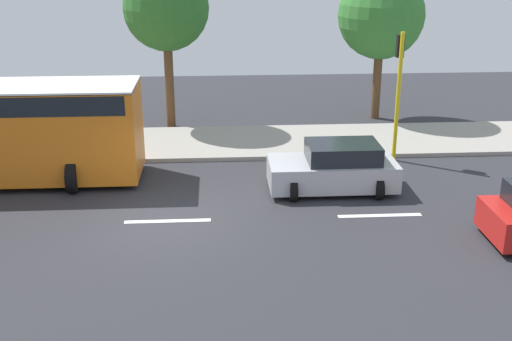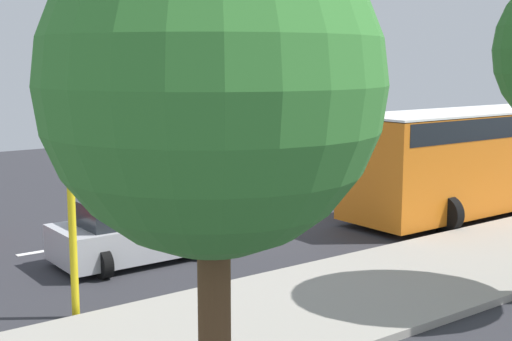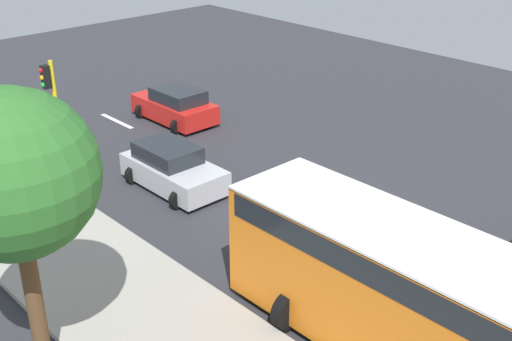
% 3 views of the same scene
% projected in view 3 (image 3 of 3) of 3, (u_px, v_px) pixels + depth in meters
% --- Properties ---
extents(ground_plane, '(40.00, 60.00, 0.10)m').
position_uv_depth(ground_plane, '(321.00, 220.00, 20.73)').
color(ground_plane, '#2D2D33').
extents(sidewalk, '(4.00, 60.00, 0.15)m').
position_uv_depth(sidewalk, '(135.00, 309.00, 16.34)').
color(sidewalk, '#9E998E').
rests_on(sidewalk, ground).
extents(lane_stripe_far_north, '(0.20, 2.40, 0.01)m').
position_uv_depth(lane_stripe_far_north, '(117.00, 121.00, 28.64)').
color(lane_stripe_far_north, white).
rests_on(lane_stripe_far_north, ground).
extents(lane_stripe_north, '(0.20, 2.40, 0.01)m').
position_uv_depth(lane_stripe_north, '(203.00, 162.00, 24.67)').
color(lane_stripe_north, white).
rests_on(lane_stripe_north, ground).
extents(lane_stripe_mid, '(0.20, 2.40, 0.01)m').
position_uv_depth(lane_stripe_mid, '(322.00, 219.00, 20.70)').
color(lane_stripe_mid, white).
rests_on(lane_stripe_mid, ground).
extents(lane_stripe_south, '(0.20, 2.40, 0.01)m').
position_uv_depth(lane_stripe_south, '(497.00, 302.00, 16.74)').
color(lane_stripe_south, white).
rests_on(lane_stripe_south, ground).
extents(car_silver, '(2.26, 3.93, 1.52)m').
position_uv_depth(car_silver, '(173.00, 169.00, 22.46)').
color(car_silver, '#B7B7BC').
rests_on(car_silver, ground).
extents(car_red, '(2.30, 3.97, 1.52)m').
position_uv_depth(car_red, '(175.00, 106.00, 28.37)').
color(car_red, red).
rests_on(car_red, ground).
extents(city_bus, '(3.20, 11.00, 3.16)m').
position_uv_depth(city_bus, '(450.00, 311.00, 13.41)').
color(city_bus, orange).
rests_on(city_bus, ground).
extents(traffic_light_corner, '(0.49, 0.24, 4.50)m').
position_uv_depth(traffic_light_corner, '(54.00, 107.00, 21.53)').
color(traffic_light_corner, yellow).
rests_on(traffic_light_corner, ground).
extents(street_tree_center, '(3.39, 3.39, 6.54)m').
position_uv_depth(street_tree_center, '(13.00, 176.00, 12.40)').
color(street_tree_center, brown).
rests_on(street_tree_center, ground).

